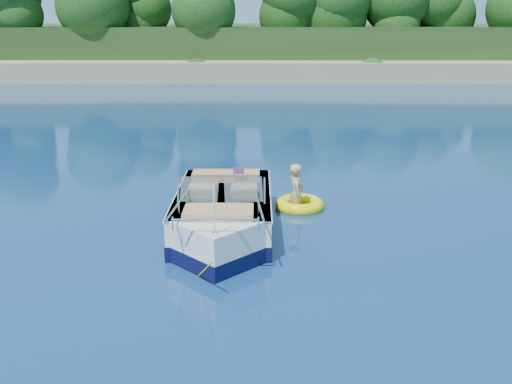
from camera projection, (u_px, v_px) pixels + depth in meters
ground at (316, 297)px, 9.80m from camera, size 160.00×160.00×0.00m
shoreline at (270, 50)px, 70.55m from camera, size 170.00×59.00×6.00m
treeline at (274, 8)px, 47.44m from camera, size 150.00×7.12×8.19m
motorboat at (223, 218)px, 12.57m from camera, size 2.14×5.92×1.97m
tow_tube at (300, 205)px, 14.42m from camera, size 1.41×1.41×0.33m
boy at (296, 209)px, 14.37m from camera, size 0.43×0.87×1.68m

